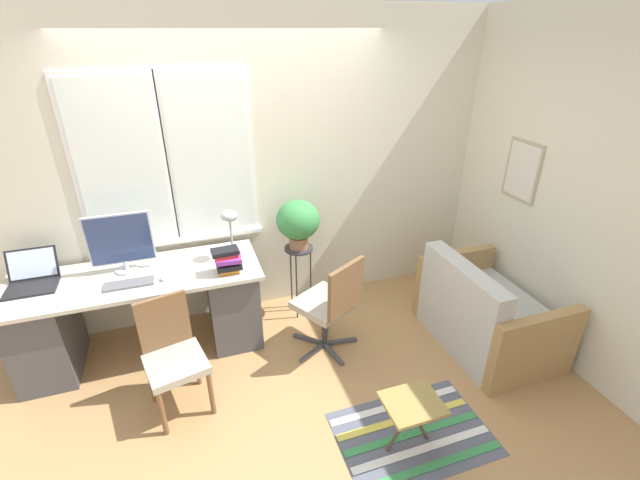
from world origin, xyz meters
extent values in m
plane|color=tan|center=(0.00, 0.00, 0.00)|extent=(14.00, 14.00, 0.00)
cube|color=beige|center=(0.00, 0.78, 1.35)|extent=(9.00, 0.06, 2.70)
cube|color=white|center=(-0.95, 0.74, 1.52)|extent=(0.71, 0.02, 1.42)
cube|color=white|center=(-0.95, 0.73, 1.52)|extent=(0.64, 0.01, 1.35)
cube|color=white|center=(-0.25, 0.74, 1.52)|extent=(0.71, 0.02, 1.42)
cube|color=white|center=(-0.25, 0.73, 1.52)|extent=(0.64, 0.01, 1.35)
cube|color=white|center=(-0.60, 0.74, 0.83)|extent=(1.46, 0.11, 0.04)
cube|color=beige|center=(2.33, 0.00, 1.35)|extent=(0.06, 9.00, 2.70)
cube|color=tan|center=(2.29, -0.05, 1.40)|extent=(0.02, 0.38, 0.51)
cube|color=silver|center=(2.28, -0.05, 1.40)|extent=(0.01, 0.33, 0.46)
cube|color=beige|center=(-0.96, 0.35, 0.73)|extent=(1.93, 0.70, 0.03)
cube|color=#4C4C51|center=(-1.69, 0.35, 0.36)|extent=(0.40, 0.62, 0.72)
cube|color=#4C4C51|center=(-0.24, 0.35, 0.36)|extent=(0.40, 0.62, 0.72)
cube|color=black|center=(-1.69, 0.38, 0.76)|extent=(0.35, 0.24, 0.02)
cube|color=black|center=(-1.69, 0.55, 0.88)|extent=(0.35, 0.10, 0.23)
cube|color=silver|center=(-1.69, 0.55, 0.88)|extent=(0.31, 0.08, 0.20)
cylinder|color=silver|center=(-1.03, 0.45, 0.76)|extent=(0.17, 0.17, 0.02)
cylinder|color=silver|center=(-1.03, 0.45, 0.80)|extent=(0.04, 0.04, 0.07)
cube|color=silver|center=(-1.03, 0.46, 1.03)|extent=(0.48, 0.02, 0.41)
cube|color=navy|center=(-1.03, 0.44, 1.03)|extent=(0.46, 0.01, 0.39)
cube|color=slate|center=(-1.00, 0.22, 0.76)|extent=(0.36, 0.13, 0.02)
ellipsoid|color=silver|center=(-0.76, 0.21, 0.77)|extent=(0.04, 0.06, 0.03)
cylinder|color=#ADADB2|center=(-0.18, 0.40, 0.76)|extent=(0.11, 0.11, 0.01)
cylinder|color=#ADADB2|center=(-0.18, 0.40, 0.93)|extent=(0.02, 0.02, 0.34)
ellipsoid|color=#ADADB2|center=(-0.18, 0.40, 1.13)|extent=(0.14, 0.14, 0.09)
cube|color=orange|center=(-0.25, 0.18, 0.77)|extent=(0.16, 0.14, 0.04)
cube|color=black|center=(-0.25, 0.17, 0.81)|extent=(0.20, 0.16, 0.04)
cube|color=purple|center=(-0.25, 0.17, 0.84)|extent=(0.21, 0.12, 0.02)
cube|color=purple|center=(-0.25, 0.16, 0.87)|extent=(0.21, 0.17, 0.03)
cube|color=red|center=(-0.26, 0.16, 0.90)|extent=(0.19, 0.12, 0.03)
cube|color=black|center=(-0.27, 0.17, 0.94)|extent=(0.21, 0.14, 0.03)
cylinder|color=brown|center=(-0.85, -0.59, 0.20)|extent=(0.04, 0.04, 0.41)
cylinder|color=brown|center=(-0.53, -0.52, 0.20)|extent=(0.04, 0.04, 0.41)
cylinder|color=brown|center=(-0.93, -0.26, 0.20)|extent=(0.04, 0.04, 0.41)
cylinder|color=brown|center=(-0.60, -0.19, 0.20)|extent=(0.04, 0.04, 0.41)
cube|color=#B2A893|center=(-0.73, -0.39, 0.41)|extent=(0.47, 0.45, 0.06)
cube|color=brown|center=(-0.77, -0.20, 0.64)|extent=(0.35, 0.11, 0.42)
cube|color=#47474C|center=(0.34, -0.16, 0.01)|extent=(0.28, 0.18, 0.03)
cube|color=#47474C|center=(0.50, -0.23, 0.01)|extent=(0.09, 0.30, 0.03)
cube|color=#47474C|center=(0.62, -0.10, 0.01)|extent=(0.30, 0.07, 0.03)
cube|color=#47474C|center=(0.53, 0.05, 0.01)|extent=(0.15, 0.28, 0.03)
cube|color=#47474C|center=(0.36, 0.02, 0.01)|extent=(0.24, 0.23, 0.03)
cylinder|color=#333338|center=(0.47, -0.08, 0.22)|extent=(0.04, 0.04, 0.39)
cube|color=#B2A893|center=(0.47, -0.08, 0.45)|extent=(0.59, 0.58, 0.06)
cube|color=brown|center=(0.58, -0.28, 0.69)|extent=(0.37, 0.23, 0.42)
cube|color=beige|center=(1.84, -0.47, 0.20)|extent=(0.79, 0.96, 0.40)
cube|color=beige|center=(1.53, -0.47, 0.61)|extent=(0.16, 0.96, 0.41)
cube|color=#A87F4C|center=(1.84, -1.00, 0.31)|extent=(0.79, 0.09, 0.63)
cube|color=#A87F4C|center=(1.84, 0.06, 0.31)|extent=(0.79, 0.09, 0.63)
cylinder|color=#333338|center=(0.42, 0.48, 0.69)|extent=(0.26, 0.26, 0.02)
cylinder|color=#333338|center=(0.53, 0.48, 0.34)|extent=(0.01, 0.01, 0.68)
cylinder|color=#333338|center=(0.36, 0.57, 0.34)|extent=(0.01, 0.01, 0.68)
cylinder|color=#333338|center=(0.36, 0.38, 0.34)|extent=(0.01, 0.01, 0.68)
cylinder|color=#9E6B4C|center=(0.42, 0.48, 0.76)|extent=(0.17, 0.17, 0.11)
ellipsoid|color=#388442|center=(0.42, 0.48, 0.98)|extent=(0.39, 0.39, 0.35)
cube|color=#565B6B|center=(0.75, -1.14, 0.00)|extent=(1.04, 0.70, 0.01)
cube|color=#388E4C|center=(0.75, -1.40, 0.01)|extent=(1.02, 0.06, 0.00)
cube|color=white|center=(0.75, -1.27, 0.01)|extent=(1.02, 0.06, 0.00)
cube|color=#388E4C|center=(0.75, -1.14, 0.01)|extent=(1.02, 0.06, 0.00)
cube|color=#DBCC4C|center=(0.75, -1.01, 0.01)|extent=(1.02, 0.06, 0.00)
cube|color=white|center=(0.75, -0.89, 0.01)|extent=(1.02, 0.06, 0.00)
cube|color=olive|center=(0.67, -1.20, 0.38)|extent=(0.36, 0.31, 0.02)
cylinder|color=#4C3D2D|center=(0.61, -1.20, 0.18)|extent=(0.20, 0.02, 0.38)
cylinder|color=#4C3D2D|center=(0.74, -1.20, 0.18)|extent=(0.20, 0.02, 0.38)
camera|label=1|loc=(-0.51, -2.86, 2.51)|focal=24.00mm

